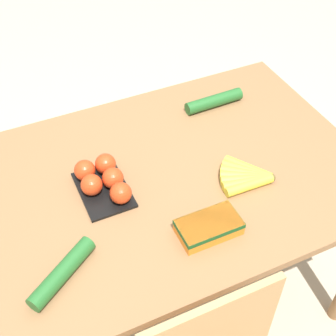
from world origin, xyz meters
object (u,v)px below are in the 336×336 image
at_px(tomato_pack, 103,180).
at_px(cucumber_far, 214,101).
at_px(banana_bunch, 247,177).
at_px(cucumber_near, 62,273).
at_px(carrot_bag, 209,226).

xyz_separation_m(tomato_pack, cucumber_far, (-0.54, -0.24, -0.01)).
xyz_separation_m(banana_bunch, cucumber_near, (0.67, 0.11, 0.01)).
height_order(banana_bunch, cucumber_near, cucumber_near).
bearing_deg(cucumber_far, banana_bunch, 76.80).
relative_size(banana_bunch, tomato_pack, 0.81).
xyz_separation_m(banana_bunch, cucumber_far, (-0.10, -0.41, 0.01)).
relative_size(banana_bunch, cucumber_far, 0.77).
distance_m(carrot_bag, cucumber_far, 0.63).
bearing_deg(banana_bunch, cucumber_far, -103.20).
distance_m(tomato_pack, cucumber_near, 0.35).
distance_m(tomato_pack, cucumber_far, 0.59).
bearing_deg(cucumber_far, cucumber_near, 34.06).
bearing_deg(carrot_bag, cucumber_near, -3.87).
distance_m(cucumber_near, cucumber_far, 0.92).
relative_size(banana_bunch, cucumber_near, 0.82).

